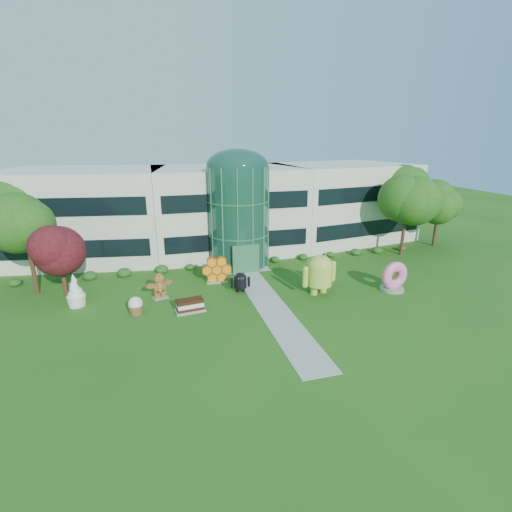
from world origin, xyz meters
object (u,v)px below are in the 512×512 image
object	(u,v)px
android_black	(240,281)
gingerbread	(159,286)
android_green	(320,271)
donut	(393,276)

from	to	relation	value
android_black	gingerbread	distance (m)	6.58
android_black	gingerbread	xyz separation A→B (m)	(-6.56, 0.49, 0.10)
android_green	gingerbread	bearing A→B (deg)	155.84
android_green	gingerbread	distance (m)	13.05
donut	gingerbread	bearing A→B (deg)	164.09
android_green	gingerbread	xyz separation A→B (m)	(-12.77, 2.53, -0.87)
android_black	donut	bearing A→B (deg)	-9.60
donut	android_black	bearing A→B (deg)	160.80
gingerbread	android_green	bearing A→B (deg)	-30.11
android_green	android_black	size ratio (longest dim) A/B	1.98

